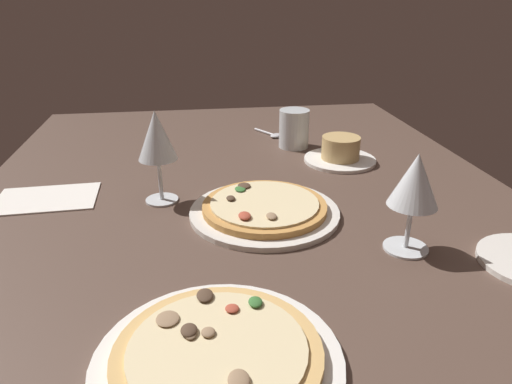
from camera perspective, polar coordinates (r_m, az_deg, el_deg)
dining_table at (r=94.32cm, az=-0.95°, el=-1.90°), size 150.00×110.00×4.00cm
pizza_main at (r=86.50cm, az=1.01°, el=-2.07°), size 27.56×27.56×3.39cm
pizza_side at (r=55.39cm, az=-4.66°, el=-19.23°), size 28.12×28.12×3.35cm
ramekin_on_saucer at (r=114.36cm, az=10.18°, el=4.80°), size 17.07×17.07×6.12cm
wine_glass_far at (r=75.00cm, az=18.70°, el=1.04°), size 7.76×7.76×16.21cm
wine_glass_near at (r=89.85cm, az=-11.94°, el=6.37°), size 7.42×7.42×18.08cm
water_glass at (r=123.10cm, az=4.62°, el=7.43°), size 7.76×7.76×9.79cm
paper_menu at (r=101.88cm, az=-24.01°, el=-0.74°), size 13.74×19.73×0.30cm
spoon at (r=132.93cm, az=2.12°, el=6.97°), size 10.16×7.63×1.00cm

